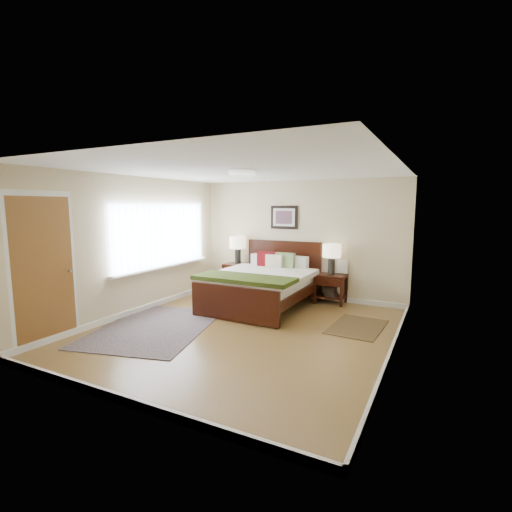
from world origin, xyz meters
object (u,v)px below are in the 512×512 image
Objects in this scene: nightstand_left at (237,269)px; bed at (262,279)px; armchair at (232,287)px; rug_persian at (155,327)px; lamp_left at (238,245)px; lamp_right at (332,253)px; nightstand_right at (331,286)px.

bed is at bearing -38.70° from nightstand_left.
armchair reaches higher than rug_persian.
lamp_left is (0.00, 0.02, 0.56)m from nightstand_left.
nightstand_left is 1.08× the size of lamp_right.
nightstand_right is (1.12, 0.85, -0.19)m from bed.
bed is 1.46m from lamp_left.
lamp_left is 3.01m from rug_persian.
lamp_right is (0.00, 0.01, 0.67)m from nightstand_right.
lamp_left is at bearing 140.57° from bed.
lamp_right is (2.17, 0.02, 0.49)m from nightstand_left.
armchair is 1.96m from rug_persian.
armchair is at bearing -153.70° from nightstand_right.
lamp_left reaches higher than bed.
nightstand_left is at bearing -179.42° from lamp_right.
nightstand_right reaches higher than rug_persian.
lamp_right is at bearing 37.39° from bed.
nightstand_right is 2.29m from lamp_left.
nightstand_right is 0.25× the size of rug_persian.
nightstand_left is 0.98m from armchair.
lamp_left is 0.26× the size of rug_persian.
rug_persian is at bearing -89.05° from nightstand_left.
bed is 3.63× the size of lamp_right.
nightstand_left is 2.18m from nightstand_right.
nightstand_right is 1.99m from armchair.
nightstand_left is 0.56m from lamp_left.
lamp_left is 1.24m from armchair.
rug_persian is at bearing -89.06° from lamp_left.
bed is 3.08× the size of armchair.
armchair is (0.38, -0.90, -0.77)m from lamp_left.
nightstand_right is at bearing 38.15° from rug_persian.
nightstand_right is 0.98× the size of lamp_right.
nightstand_left is 0.92× the size of armchair.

